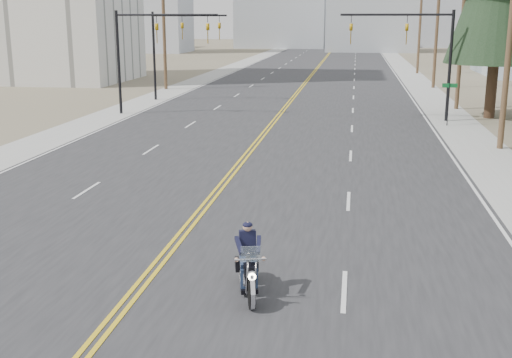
{
  "coord_description": "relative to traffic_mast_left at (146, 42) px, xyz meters",
  "views": [
    {
      "loc": [
        5.07,
        -10.6,
        6.44
      ],
      "look_at": [
        2.14,
        8.53,
        1.6
      ],
      "focal_mm": 45.0,
      "sensor_mm": 36.0,
      "label": 1
    }
  ],
  "objects": [
    {
      "name": "utility_pole_b",
      "position": [
        21.48,
        -9.0,
        1.05
      ],
      "size": [
        2.2,
        0.3,
        11.5
      ],
      "color": "brown",
      "rests_on": "ground"
    },
    {
      "name": "haze_bldg_b",
      "position": [
        16.98,
        93.0,
        2.06
      ],
      "size": [
        18.0,
        14.0,
        14.0
      ],
      "primitive_type": "cube",
      "color": "#ADB2B7",
      "rests_on": "ground"
    },
    {
      "name": "traffic_mast_right",
      "position": [
        17.95,
        0.0,
        0.0
      ],
      "size": [
        7.1,
        0.26,
        7.0
      ],
      "color": "black",
      "rests_on": "ground"
    },
    {
      "name": "traffic_mast_far",
      "position": [
        -0.33,
        8.0,
        -0.06
      ],
      "size": [
        6.1,
        0.26,
        7.0
      ],
      "color": "black",
      "rests_on": "ground"
    },
    {
      "name": "haze_bldg_e",
      "position": [
        33.98,
        118.0,
        1.06
      ],
      "size": [
        14.0,
        14.0,
        12.0
      ],
      "primitive_type": "cube",
      "color": "#B7BCC6",
      "rests_on": "ground"
    },
    {
      "name": "motorcyclist",
      "position": [
        11.7,
        -28.47,
        -4.07
      ],
      "size": [
        1.46,
        2.37,
        1.72
      ],
      "primitive_type": null,
      "rotation": [
        0.0,
        0.0,
        3.39
      ],
      "color": "black",
      "rests_on": "ground"
    },
    {
      "name": "utility_pole_left",
      "position": [
        -3.52,
        16.0,
        0.54
      ],
      "size": [
        2.2,
        0.3,
        10.5
      ],
      "color": "brown",
      "rests_on": "ground"
    },
    {
      "name": "traffic_mast_left",
      "position": [
        0.0,
        0.0,
        0.0
      ],
      "size": [
        7.1,
        0.26,
        7.0
      ],
      "color": "black",
      "rests_on": "ground"
    },
    {
      "name": "sidewalk_right",
      "position": [
        20.48,
        38.0,
        -4.93
      ],
      "size": [
        3.0,
        200.0,
        0.01
      ],
      "primitive_type": "cube",
      "color": "#A5A5A0",
      "rests_on": "ground"
    },
    {
      "name": "road",
      "position": [
        8.98,
        38.0,
        -4.93
      ],
      "size": [
        20.0,
        200.0,
        0.01
      ],
      "primitive_type": "cube",
      "color": "#303033",
      "rests_on": "ground"
    },
    {
      "name": "haze_bldg_f",
      "position": [
        -41.02,
        98.0,
        3.06
      ],
      "size": [
        12.0,
        12.0,
        16.0
      ],
      "primitive_type": "cube",
      "color": "#ADB2B7",
      "rests_on": "ground"
    },
    {
      "name": "street_sign",
      "position": [
        19.78,
        -2.0,
        -3.13
      ],
      "size": [
        0.9,
        0.06,
        2.62
      ],
      "color": "black",
      "rests_on": "ground"
    },
    {
      "name": "sidewalk_left",
      "position": [
        -2.52,
        38.0,
        -4.93
      ],
      "size": [
        3.0,
        200.0,
        0.01
      ],
      "primitive_type": "cube",
      "color": "#A5A5A0",
      "rests_on": "ground"
    },
    {
      "name": "utility_pole_d",
      "position": [
        21.48,
        21.0,
        1.05
      ],
      "size": [
        2.2,
        0.3,
        11.5
      ],
      "color": "brown",
      "rests_on": "ground"
    },
    {
      "name": "utility_pole_e",
      "position": [
        21.48,
        38.0,
        0.79
      ],
      "size": [
        2.2,
        0.3,
        11.0
      ],
      "color": "brown",
      "rests_on": "ground"
    },
    {
      "name": "utility_pole_c",
      "position": [
        21.48,
        6.0,
        0.79
      ],
      "size": [
        2.2,
        0.3,
        11.0
      ],
      "color": "brown",
      "rests_on": "ground"
    }
  ]
}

